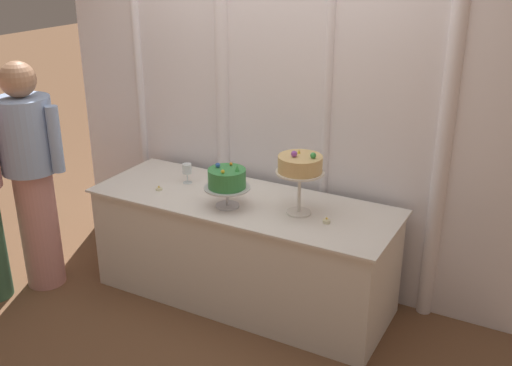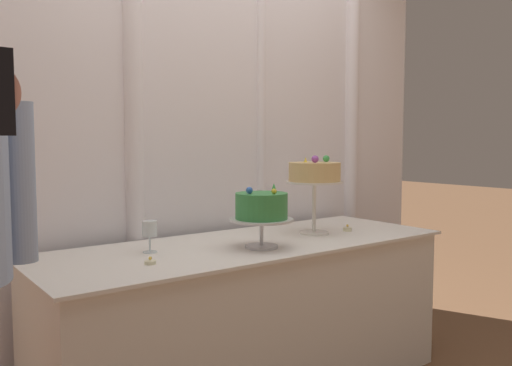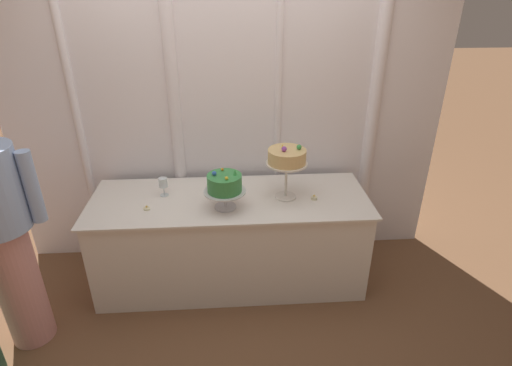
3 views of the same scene
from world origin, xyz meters
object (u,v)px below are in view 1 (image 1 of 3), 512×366
object	(u,v)px
wine_glass	(187,169)
tealight_far_left	(159,189)
tealight_near_left	(326,221)
cake_table	(243,250)
cake_display_nearleft	(227,180)
guest_man_pink_jacket	(31,170)
cake_display_nearright	(300,167)

from	to	relation	value
wine_glass	tealight_far_left	size ratio (longest dim) A/B	3.02
wine_glass	tealight_near_left	xyz separation A→B (m)	(1.12, -0.14, -0.09)
cake_table	cake_display_nearleft	distance (m)	0.57
cake_table	tealight_near_left	bearing A→B (deg)	-5.53
guest_man_pink_jacket	tealight_near_left	bearing A→B (deg)	12.92
tealight_near_left	guest_man_pink_jacket	size ratio (longest dim) A/B	0.03
cake_display_nearleft	tealight_near_left	size ratio (longest dim) A/B	6.26
tealight_far_left	cake_display_nearleft	bearing A→B (deg)	-1.07
cake_table	cake_display_nearleft	xyz separation A→B (m)	(-0.03, -0.14, 0.56)
wine_glass	guest_man_pink_jacket	xyz separation A→B (m)	(-0.88, -0.60, 0.03)
tealight_near_left	cake_display_nearleft	bearing A→B (deg)	-173.23
wine_glass	tealight_far_left	xyz separation A→B (m)	(-0.10, -0.21, -0.09)
tealight_near_left	guest_man_pink_jacket	bearing A→B (deg)	-167.08
cake_display_nearright	wine_glass	world-z (taller)	cake_display_nearright
cake_table	wine_glass	xyz separation A→B (m)	(-0.49, 0.08, 0.47)
cake_table	cake_display_nearright	bearing A→B (deg)	-1.91
tealight_far_left	cake_display_nearright	bearing A→B (deg)	6.46
cake_display_nearleft	tealight_near_left	bearing A→B (deg)	6.77
cake_display_nearleft	cake_display_nearright	bearing A→B (deg)	15.47
cake_table	tealight_far_left	world-z (taller)	tealight_far_left
cake_table	wine_glass	distance (m)	0.69
cake_table	tealight_far_left	distance (m)	0.71
wine_glass	tealight_near_left	world-z (taller)	wine_glass
tealight_near_left	guest_man_pink_jacket	xyz separation A→B (m)	(-2.00, -0.46, 0.12)
cake_table	tealight_far_left	xyz separation A→B (m)	(-0.59, -0.13, 0.38)
guest_man_pink_jacket	cake_display_nearleft	bearing A→B (deg)	15.83
wine_glass	cake_table	bearing A→B (deg)	-8.96
guest_man_pink_jacket	cake_table	bearing A→B (deg)	20.70
wine_glass	cake_display_nearleft	bearing A→B (deg)	-25.14
tealight_far_left	guest_man_pink_jacket	world-z (taller)	guest_man_pink_jacket
cake_display_nearleft	tealight_near_left	distance (m)	0.68
tealight_far_left	tealight_near_left	size ratio (longest dim) A/B	0.99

